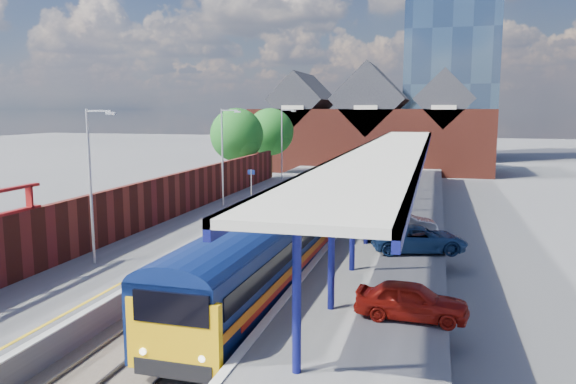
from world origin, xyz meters
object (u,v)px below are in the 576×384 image
(parked_car_dark, at_px, (398,232))
(lamp_post_b, at_px, (93,177))
(parked_car_blue, at_px, (419,239))
(parked_car_red, at_px, (412,300))
(parked_car_silver, at_px, (401,223))
(lamp_post_d, at_px, (283,140))
(platform_sign, at_px, (251,180))
(lamp_post_c, at_px, (224,151))
(train, at_px, (350,180))

(parked_car_dark, bearing_deg, lamp_post_b, 133.34)
(parked_car_blue, bearing_deg, parked_car_red, 165.63)
(parked_car_silver, bearing_deg, parked_car_red, 175.67)
(lamp_post_d, relative_size, parked_car_red, 1.87)
(lamp_post_d, distance_m, parked_car_red, 38.12)
(lamp_post_b, bearing_deg, parked_car_red, -12.91)
(parked_car_silver, bearing_deg, platform_sign, 45.63)
(lamp_post_b, xyz_separation_m, lamp_post_c, (0.00, 16.00, 0.00))
(lamp_post_d, xyz_separation_m, platform_sign, (1.36, -14.00, -2.30))
(parked_car_silver, xyz_separation_m, parked_car_blue, (1.09, -3.82, 0.00))
(lamp_post_b, bearing_deg, parked_car_blue, 23.18)
(parked_car_silver, bearing_deg, lamp_post_d, 21.05)
(train, distance_m, parked_car_red, 28.50)
(lamp_post_d, bearing_deg, lamp_post_b, -90.00)
(parked_car_blue, bearing_deg, train, 3.89)
(lamp_post_b, height_order, lamp_post_d, same)
(lamp_post_c, distance_m, lamp_post_d, 16.00)
(parked_car_red, xyz_separation_m, parked_car_dark, (-1.19, 10.78, -0.06))
(lamp_post_c, bearing_deg, parked_car_blue, -35.28)
(parked_car_red, bearing_deg, parked_car_blue, 3.64)
(train, xyz_separation_m, lamp_post_d, (-7.86, 7.44, 2.87))
(train, relative_size, parked_car_red, 17.62)
(train, bearing_deg, lamp_post_c, -132.55)
(parked_car_silver, bearing_deg, lamp_post_c, 55.32)
(lamp_post_b, height_order, parked_car_red, lamp_post_b)
(lamp_post_b, distance_m, parked_car_blue, 15.69)
(lamp_post_d, relative_size, parked_car_silver, 1.79)
(train, relative_size, platform_sign, 26.38)
(lamp_post_b, height_order, lamp_post_c, same)
(lamp_post_c, distance_m, platform_sign, 3.34)
(parked_car_blue, bearing_deg, lamp_post_d, 13.78)
(lamp_post_c, bearing_deg, train, 47.45)
(lamp_post_b, bearing_deg, platform_sign, 85.67)
(lamp_post_c, relative_size, lamp_post_d, 1.00)
(lamp_post_c, height_order, lamp_post_d, same)
(parked_car_dark, height_order, parked_car_blue, parked_car_blue)
(lamp_post_b, height_order, parked_car_blue, lamp_post_b)
(lamp_post_d, bearing_deg, lamp_post_c, -90.00)
(train, height_order, parked_car_blue, train)
(lamp_post_c, xyz_separation_m, parked_car_blue, (14.09, -9.97, -3.34))
(platform_sign, bearing_deg, lamp_post_d, 95.56)
(parked_car_silver, height_order, parked_car_dark, parked_car_silver)
(parked_car_dark, bearing_deg, lamp_post_c, 69.98)
(parked_car_red, bearing_deg, train, 16.04)
(parked_car_red, bearing_deg, lamp_post_b, 80.39)
(platform_sign, distance_m, parked_car_blue, 17.50)
(lamp_post_c, bearing_deg, lamp_post_b, -90.00)
(platform_sign, bearing_deg, train, 45.28)
(train, xyz_separation_m, parked_car_silver, (5.14, -14.71, -0.48))
(platform_sign, bearing_deg, parked_car_dark, -42.07)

